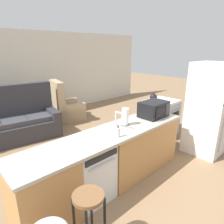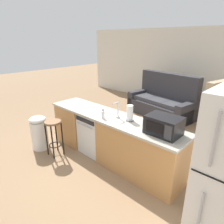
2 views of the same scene
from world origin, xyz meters
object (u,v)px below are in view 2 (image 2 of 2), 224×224
dishwasher (97,133)px  armchair (221,114)px  trash_bin (39,132)px  bar_stool (54,131)px  microwave (164,125)px  soap_bottle (103,115)px  couch (163,102)px  paper_towel_roll (130,113)px

dishwasher → armchair: 3.48m
trash_bin → bar_stool: bearing=10.1°
dishwasher → armchair: bearing=65.0°
trash_bin → armchair: (2.44, 3.92, -0.03)m
microwave → soap_bottle: bearing=-170.4°
couch → armchair: couch is taller
soap_bottle → couch: size_ratio=0.08×
soap_bottle → couch: (-0.49, 3.04, -0.58)m
paper_towel_roll → armchair: (0.68, 3.10, -0.69)m
dishwasher → microwave: microwave is taller
trash_bin → couch: 3.72m
paper_towel_roll → soap_bottle: size_ratio=1.60×
soap_bottle → couch: bearing=99.2°
armchair → bar_stool: bearing=-117.3°
microwave → couch: 3.33m
dishwasher → armchair: armchair is taller
dishwasher → trash_bin: bearing=-141.8°
soap_bottle → trash_bin: (-1.36, -0.58, -0.59)m
soap_bottle → trash_bin: bearing=-157.0°
trash_bin → paper_towel_roll: bearing=25.0°
paper_towel_roll → couch: size_ratio=0.13×
paper_towel_roll → couch: (-0.90, 2.80, -0.64)m
dishwasher → paper_towel_roll: bearing=4.3°
microwave → bar_stool: 2.16m
microwave → paper_towel_roll: size_ratio=1.77×
dishwasher → bar_stool: bearing=-126.7°
trash_bin → couch: couch is taller
paper_towel_roll → bar_stool: paper_towel_roll is taller
armchair → soap_bottle: bearing=-108.0°
dishwasher → soap_bottle: size_ratio=4.77×
dishwasher → bar_stool: size_ratio=1.14×
dishwasher → paper_towel_roll: paper_towel_roll is taller
microwave → paper_towel_roll: bearing=174.9°
couch → armchair: bearing=10.6°
microwave → soap_bottle: (-1.09, -0.18, -0.07)m
bar_stool → armchair: size_ratio=0.62×
microwave → bar_stool: (-1.99, -0.68, -0.50)m
paper_towel_roll → armchair: armchair is taller
microwave → dishwasher: bearing=179.9°
soap_bottle → couch: 3.14m
microwave → armchair: 3.23m
dishwasher → bar_stool: (-0.51, -0.68, 0.11)m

